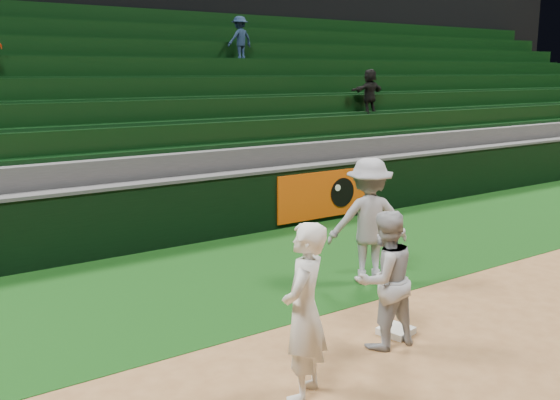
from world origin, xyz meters
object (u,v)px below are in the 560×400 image
(first_baseman, at_px, (304,312))
(base_coach, at_px, (369,221))
(first_base, at_px, (396,331))
(baserunner, at_px, (384,280))

(first_baseman, height_order, base_coach, base_coach)
(first_base, height_order, first_baseman, first_baseman)
(baserunner, bearing_deg, first_baseman, 20.19)
(first_base, relative_size, baserunner, 0.22)
(first_base, distance_m, first_baseman, 2.11)
(first_base, relative_size, first_baseman, 0.20)
(first_baseman, bearing_deg, baserunner, 161.17)
(first_baseman, height_order, baserunner, first_baseman)
(baserunner, height_order, base_coach, base_coach)
(first_base, xyz_separation_m, base_coach, (1.04, 1.65, 0.92))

